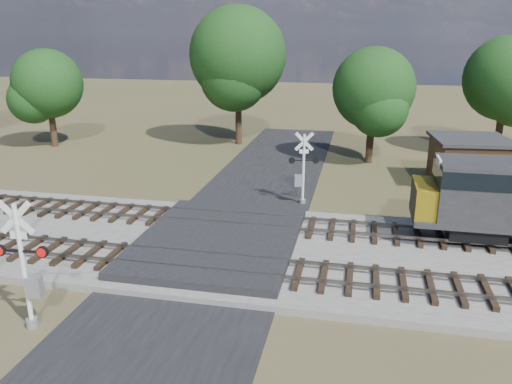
# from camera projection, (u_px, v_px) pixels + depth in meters

# --- Properties ---
(ground) EXTENTS (160.00, 160.00, 0.00)m
(ground) POSITION_uv_depth(u_px,v_px,m) (215.00, 253.00, 22.42)
(ground) COLOR #424424
(ground) RESTS_ON ground
(ballast_bed) EXTENTS (140.00, 10.00, 0.30)m
(ballast_bed) POSITION_uv_depth(u_px,v_px,m) (448.00, 265.00, 20.87)
(ballast_bed) COLOR gray
(ballast_bed) RESTS_ON ground
(road) EXTENTS (7.00, 60.00, 0.08)m
(road) POSITION_uv_depth(u_px,v_px,m) (215.00, 252.00, 22.41)
(road) COLOR black
(road) RESTS_ON ground
(crossing_panel) EXTENTS (7.00, 9.00, 0.62)m
(crossing_panel) POSITION_uv_depth(u_px,v_px,m) (218.00, 242.00, 22.79)
(crossing_panel) COLOR #262628
(crossing_panel) RESTS_ON ground
(track_near) EXTENTS (140.00, 2.60, 0.33)m
(track_near) POSITION_uv_depth(u_px,v_px,m) (276.00, 271.00, 19.82)
(track_near) COLOR black
(track_near) RESTS_ON ballast_bed
(track_far) EXTENTS (140.00, 2.60, 0.33)m
(track_far) POSITION_uv_depth(u_px,v_px,m) (293.00, 226.00, 24.48)
(track_far) COLOR black
(track_far) RESTS_ON ballast_bed
(crossing_signal_near) EXTENTS (1.82, 0.42, 4.51)m
(crossing_signal_near) POSITION_uv_depth(u_px,v_px,m) (28.00, 277.00, 16.21)
(crossing_signal_near) COLOR silver
(crossing_signal_near) RESTS_ON ground
(crossing_signal_far) EXTENTS (1.69, 0.48, 4.23)m
(crossing_signal_far) POSITION_uv_depth(u_px,v_px,m) (302.00, 175.00, 28.21)
(crossing_signal_far) COLOR silver
(crossing_signal_far) RESTS_ON ground
(equipment_shed) EXTENTS (5.02, 5.02, 3.13)m
(equipment_shed) POSITION_uv_depth(u_px,v_px,m) (468.00, 161.00, 31.88)
(equipment_shed) COLOR #432D1D
(equipment_shed) RESTS_ON ground
(treeline) EXTENTS (84.32, 11.56, 11.87)m
(treeline) POSITION_uv_depth(u_px,v_px,m) (338.00, 67.00, 38.67)
(treeline) COLOR black
(treeline) RESTS_ON ground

